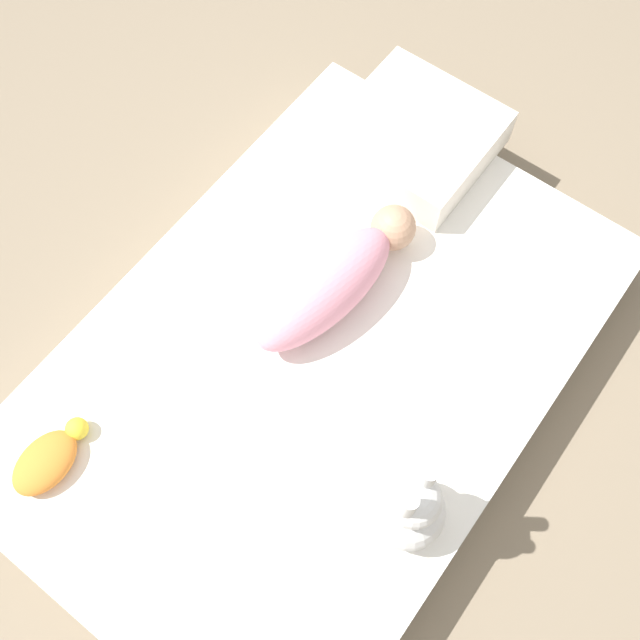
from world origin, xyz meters
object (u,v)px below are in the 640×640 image
swaddled_baby (333,281)px  pillow (415,137)px  bunny_plush (408,507)px  turtle_plush (49,459)px

swaddled_baby → pillow: bearing=17.9°
bunny_plush → turtle_plush: (-0.35, 0.66, -0.08)m
swaddled_baby → turtle_plush: (-0.67, 0.24, -0.05)m
pillow → bunny_plush: bunny_plush is taller
bunny_plush → turtle_plush: 0.75m
turtle_plush → bunny_plush: bearing=-62.1°
bunny_plush → turtle_plush: bunny_plush is taller
pillow → bunny_plush: 0.93m
swaddled_baby → turtle_plush: swaddled_baby is taller
bunny_plush → turtle_plush: size_ratio=1.56×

